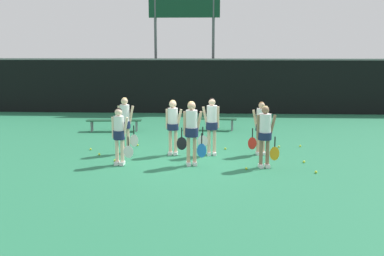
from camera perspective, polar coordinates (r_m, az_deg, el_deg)
ground_plane at (r=13.25m, az=-0.00°, el=-4.05°), size 140.00×140.00×0.00m
fence_windscreen at (r=22.28m, az=1.22°, el=5.37°), size 60.00×0.08×2.71m
scoreboard at (r=23.45m, az=-0.99°, el=14.26°), size 3.61×0.15×6.28m
bench_courtside at (r=17.86m, az=-9.86°, el=0.85°), size 2.15×0.51×0.45m
bench_far at (r=17.91m, az=2.71°, el=1.05°), size 1.88×0.60×0.47m
player_0 at (r=12.68m, az=-9.22°, el=-0.49°), size 0.61×0.32×1.61m
player_1 at (r=12.43m, az=-0.03°, el=0.10°), size 0.64×0.37×1.81m
player_2 at (r=12.38m, az=9.27°, el=-0.41°), size 0.65×0.38×1.71m
player_3 at (r=13.99m, az=-8.49°, el=0.91°), size 0.61×0.34×1.75m
player_4 at (r=13.70m, az=-2.41°, el=0.71°), size 0.65×0.35×1.69m
player_5 at (r=13.63m, az=2.50°, el=0.79°), size 0.66×0.36×1.75m
player_6 at (r=13.87m, az=8.75°, el=0.49°), size 0.61×0.35×1.63m
tennis_ball_0 at (r=12.28m, az=6.91°, el=-5.12°), size 0.07×0.07×0.07m
tennis_ball_1 at (r=13.98m, az=0.37°, el=-3.15°), size 0.07×0.07×0.07m
tennis_ball_2 at (r=14.80m, az=-12.75°, el=-2.64°), size 0.07×0.07×0.07m
tennis_ball_3 at (r=13.21m, az=-9.75°, el=-4.08°), size 0.07×0.07×0.07m
tennis_ball_4 at (r=13.27m, az=14.03°, el=-4.19°), size 0.07×0.07×0.07m
tennis_ball_5 at (r=15.15m, az=-6.91°, el=-2.16°), size 0.07×0.07×0.07m
tennis_ball_6 at (r=14.05m, az=-11.69°, el=-3.28°), size 0.07×0.07×0.07m
tennis_ball_7 at (r=15.33m, az=13.58°, el=-2.23°), size 0.07×0.07×0.07m
tennis_ball_8 at (r=13.14m, az=9.54°, el=-4.17°), size 0.07×0.07×0.07m
tennis_ball_9 at (r=12.28m, az=15.47°, el=-5.41°), size 0.07×0.07×0.07m
tennis_ball_10 at (r=15.06m, az=10.97°, el=-2.35°), size 0.07×0.07×0.07m
tennis_ball_11 at (r=14.56m, az=4.25°, el=-2.62°), size 0.07×0.07×0.07m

